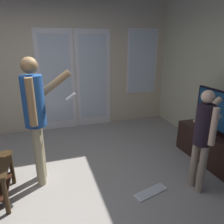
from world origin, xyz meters
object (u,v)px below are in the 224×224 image
Objects in this scene: flat_screen_tv at (222,113)px; person_adult at (36,112)px; tv_stand at (216,149)px; loose_keyboard at (151,192)px; person_child at (203,133)px.

person_adult is at bearing 171.33° from flat_screen_tv.
tv_stand is 1.29m from loose_keyboard.
person_child reaches higher than loose_keyboard.
person_adult is at bearing 157.07° from person_child.
person_adult is 3.49× the size of loose_keyboard.
person_adult is 1.27× the size of person_child.
person_adult reaches higher than loose_keyboard.
person_child is at bearing -148.64° from tv_stand.
flat_screen_tv reaches higher than tv_stand.
tv_stand is 0.81× the size of person_adult.
loose_keyboard is (1.24, -0.68, -0.95)m from person_adult.
person_child is at bearing -22.93° from person_adult.
person_adult reaches higher than person_child.
flat_screen_tv is 2.50m from person_adult.
tv_stand is 1.33× the size of flat_screen_tv.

